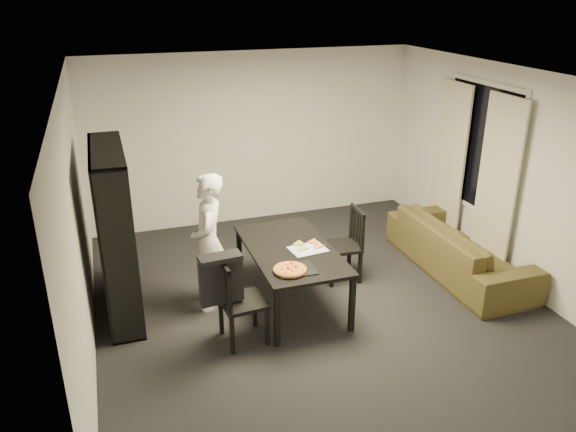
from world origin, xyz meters
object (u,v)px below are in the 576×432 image
object	(u,v)px
dining_table	(291,253)
sofa	(459,248)
bookshelf	(116,232)
chair_left	(234,296)
baking_tray	(296,270)
chair_right	(348,239)
person	(209,243)
pepperoni_pizza	(290,269)

from	to	relation	value
dining_table	sofa	size ratio (longest dim) A/B	0.74
bookshelf	chair_left	world-z (taller)	bookshelf
dining_table	bookshelf	bearing A→B (deg)	165.42
chair_left	baking_tray	distance (m)	0.70
chair_right	person	distance (m)	1.79
bookshelf	person	world-z (taller)	bookshelf
bookshelf	dining_table	world-z (taller)	bookshelf
person	chair_left	bearing A→B (deg)	20.66
chair_left	pepperoni_pizza	world-z (taller)	chair_left
bookshelf	chair_left	size ratio (longest dim) A/B	2.00
chair_right	dining_table	bearing A→B (deg)	-65.93
bookshelf	sofa	bearing A→B (deg)	-6.17
dining_table	sofa	world-z (taller)	dining_table
person	baking_tray	world-z (taller)	person
chair_right	bookshelf	bearing A→B (deg)	-89.90
bookshelf	pepperoni_pizza	bearing A→B (deg)	-31.42
pepperoni_pizza	bookshelf	bearing A→B (deg)	148.58
bookshelf	person	bearing A→B (deg)	-15.41
person	chair_right	bearing A→B (deg)	107.73
chair_left	person	xyz separation A→B (m)	(-0.09, 0.80, 0.26)
chair_left	person	bearing A→B (deg)	1.85
dining_table	pepperoni_pizza	size ratio (longest dim) A/B	4.77
chair_left	baking_tray	size ratio (longest dim) A/B	2.38
person	pepperoni_pizza	size ratio (longest dim) A/B	4.57
sofa	person	bearing A→B (deg)	86.72
bookshelf	pepperoni_pizza	distance (m)	1.97
dining_table	chair_left	size ratio (longest dim) A/B	1.75
chair_right	pepperoni_pizza	bearing A→B (deg)	-47.50
dining_table	chair_right	size ratio (longest dim) A/B	1.79
chair_left	person	world-z (taller)	person
baking_tray	pepperoni_pizza	bearing A→B (deg)	-169.68
chair_left	sofa	distance (m)	3.17
bookshelf	baking_tray	bearing A→B (deg)	-30.09
person	sofa	bearing A→B (deg)	100.81
dining_table	sofa	distance (m)	2.32
chair_left	sofa	world-z (taller)	chair_left
person	baking_tray	distance (m)	1.07
dining_table	chair_right	bearing A→B (deg)	20.73
chair_right	sofa	world-z (taller)	chair_right
chair_left	bookshelf	bearing A→B (deg)	40.21
bookshelf	chair_left	bearing A→B (deg)	-45.06
dining_table	chair_right	world-z (taller)	chair_right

